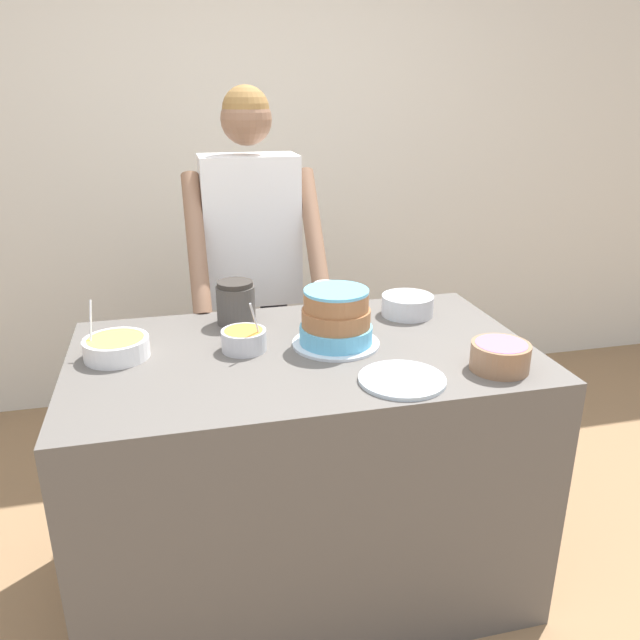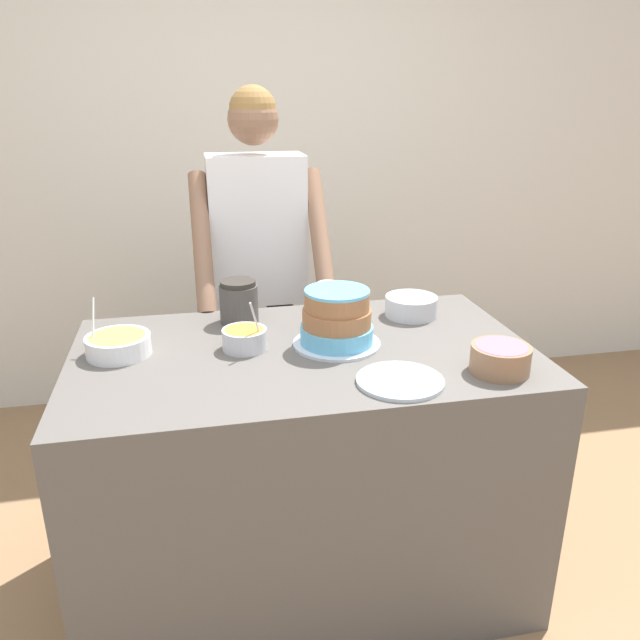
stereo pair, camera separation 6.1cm
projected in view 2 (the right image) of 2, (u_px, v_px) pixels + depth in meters
wall_back at (249, 162)px, 3.31m from camera, size 10.00×0.05×2.60m
counter at (305, 468)px, 2.15m from camera, size 1.46×0.86×0.89m
person_baker at (258, 253)px, 2.63m from camera, size 0.54×0.47×1.68m
cake at (337, 320)px, 2.00m from camera, size 0.28×0.28×0.19m
frosting_bowl_orange at (245, 338)px, 1.98m from camera, size 0.14×0.14×0.17m
frosting_bowl_yellow at (118, 344)px, 1.94m from camera, size 0.20×0.20×0.18m
frosting_bowl_pink at (411, 305)px, 2.27m from camera, size 0.19×0.19×0.08m
frosting_bowl_purple at (500, 358)px, 1.82m from camera, size 0.17×0.17×0.08m
drinking_glass at (328, 303)px, 2.19m from camera, size 0.08×0.08×0.15m
ceramic_plate at (400, 381)px, 1.77m from camera, size 0.25×0.25×0.01m
stoneware_jar at (239, 302)px, 2.20m from camera, size 0.14×0.14×0.15m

